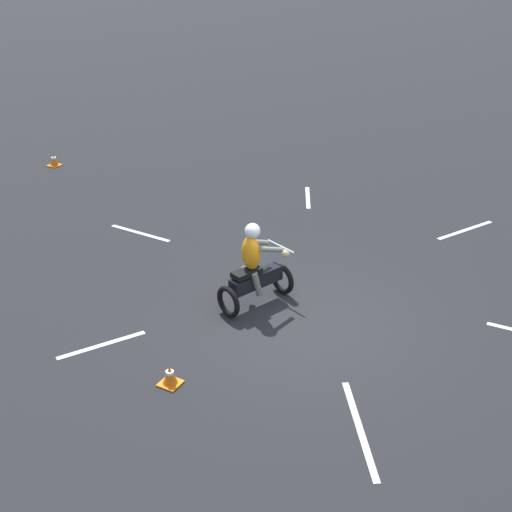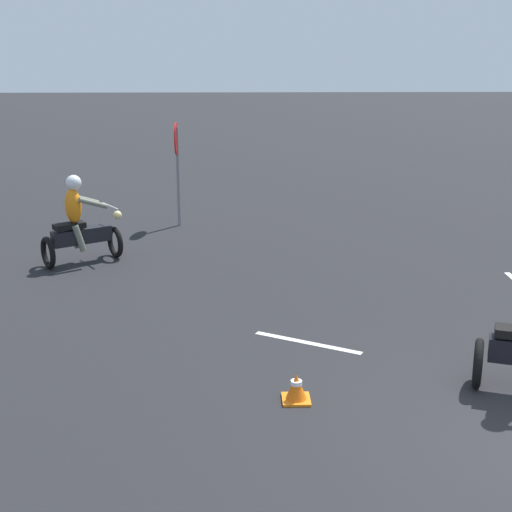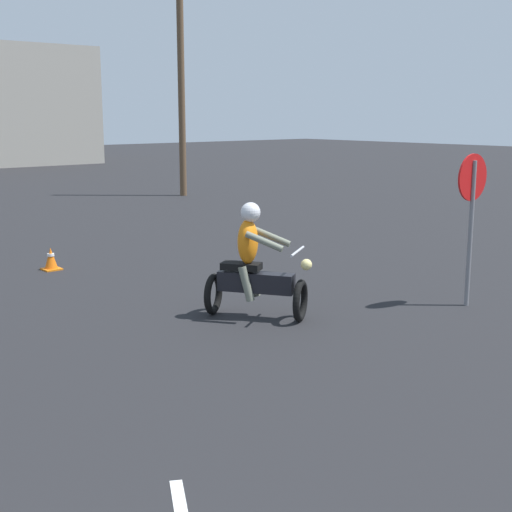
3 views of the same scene
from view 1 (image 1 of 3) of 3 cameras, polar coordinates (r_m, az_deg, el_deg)
ground_plane at (r=12.64m, az=3.88°, el=-5.55°), size 120.00×120.00×0.00m
motorcycle_rider_foreground at (r=12.86m, az=-0.12°, el=-1.13°), size 1.05×1.55×1.66m
traffic_cone_near_left at (r=11.20m, az=-6.90°, el=-9.51°), size 0.32×0.32×0.33m
traffic_cone_mid_left at (r=20.81m, az=-15.86°, el=7.37°), size 0.32×0.32×0.34m
lane_stripe_e at (r=16.18m, az=-9.24°, el=1.82°), size 1.62×0.12×0.01m
lane_stripe_ne at (r=12.37m, az=-12.24°, el=-6.97°), size 0.84×1.40×0.01m
lane_stripe_nw at (r=10.52m, az=8.30°, el=-13.49°), size 1.30×1.81×0.01m
lane_stripe_sw at (r=16.80m, az=16.40°, el=2.00°), size 0.86×1.58×0.01m
lane_stripe_se at (r=17.94m, az=4.17°, el=4.69°), size 0.74×1.29×0.01m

